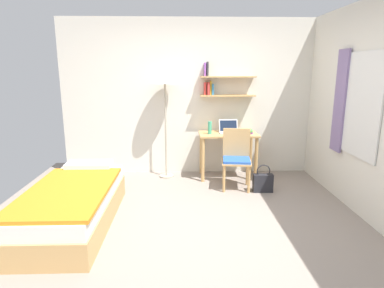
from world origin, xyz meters
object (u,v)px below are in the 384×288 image
Objects in this scene: laptop at (229,129)px; book_stack at (247,131)px; desk_chair at (236,156)px; standing_lamp at (165,82)px; bed at (73,205)px; water_bottle at (210,128)px; desk at (228,143)px; handbag at (263,182)px.

laptop reaches higher than book_stack.
standing_lamp reaches higher than desk_chair.
laptop reaches higher than bed.
bed is 2.43m from water_bottle.
standing_lamp is (-1.09, 0.53, 1.10)m from desk_chair.
desk is (2.03, 1.65, 0.36)m from bed.
laptop reaches higher than desk.
water_bottle is 0.95× the size of book_stack.
desk is 3.01× the size of laptop.
laptop is at bearing 94.99° from desk_chair.
standing_lamp is at bearing 172.35° from water_bottle.
laptop is 1.54× the size of water_bottle.
desk is at bearing -100.71° from laptop.
desk is at bearing 39.06° from bed.
standing_lamp is at bearing 177.28° from desk.
laptop is at bearing 1.24° from standing_lamp.
desk_chair reaches higher than desk.
bed is 9.26× the size of water_bottle.
book_stack is at bearing 35.24° from bed.
desk_chair reaches higher than bed.
desk_chair is 0.68m from water_bottle.
bed is at bearing -139.93° from laptop.
handbag is (0.37, -0.22, -0.34)m from desk_chair.
water_bottle is 1.21m from handbag.
laptop is 0.75× the size of handbag.
laptop is at bearing 20.23° from water_bottle.
bed is 4.53× the size of handbag.
bed is 2.13× the size of desk_chair.
desk_chair is 4.13× the size of book_stack.
laptop reaches higher than water_bottle.
book_stack is 0.96m from handbag.
water_bottle reaches higher than desk.
bed is 2.39m from standing_lamp.
water_bottle is (1.72, 1.60, 0.61)m from bed.
handbag is (0.74, -0.65, -0.71)m from water_bottle.
laptop is 1.10m from handbag.
book_stack is (0.29, -0.07, -0.02)m from laptop.
bed is at bearing -144.76° from book_stack.
desk_chair is 0.64m from laptop.
book_stack is 0.52× the size of handbag.
handbag is (1.46, -0.75, -1.44)m from standing_lamp.
bed is 2.64m from handbag.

